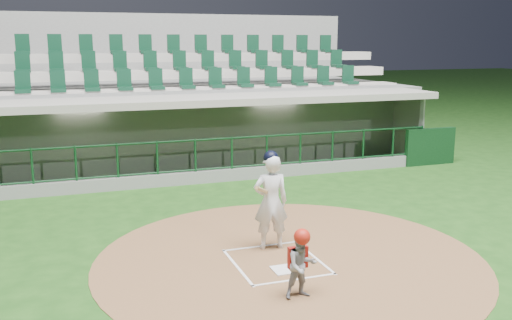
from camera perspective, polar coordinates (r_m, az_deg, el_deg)
The scene contains 8 objects.
ground at distance 10.83m, azimuth 1.47°, elevation -9.65°, with size 120.00×120.00×0.00m, color #184012.
dirt_circle at distance 10.76m, azimuth 3.37°, elevation -9.78°, with size 7.20×7.20×0.01m, color brown.
home_plate at distance 10.22m, azimuth 2.89°, elevation -10.88°, with size 0.43×0.43×0.02m, color white.
batter_box_chalk at distance 10.56m, azimuth 2.06°, elevation -10.13°, with size 1.55×1.80×0.01m.
dugout_structure at distance 17.87m, azimuth -7.34°, elevation 2.04°, with size 16.40×3.70×3.00m.
seating_deck at distance 20.79m, azimuth -9.31°, elevation 4.63°, with size 17.00×6.72×5.15m.
batter at distance 10.95m, azimuth 1.48°, elevation -4.04°, with size 0.90×0.91×1.93m.
catcher at distance 9.03m, azimuth 4.57°, elevation -10.25°, with size 0.51×0.40×1.12m.
Camera 1 is at (-3.61, -9.41, 3.96)m, focal length 40.00 mm.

